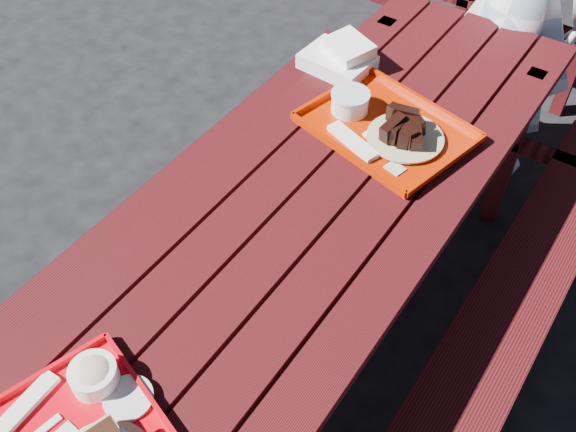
% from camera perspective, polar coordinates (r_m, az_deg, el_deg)
% --- Properties ---
extents(ground, '(60.00, 60.00, 0.00)m').
position_cam_1_polar(ground, '(2.44, 2.04, -10.85)').
color(ground, black).
rests_on(ground, ground).
extents(picnic_table_near, '(1.41, 2.40, 0.75)m').
position_cam_1_polar(picnic_table_near, '(1.98, 2.47, -2.40)').
color(picnic_table_near, '#4A0E11').
rests_on(picnic_table_near, ground).
extents(near_tray, '(0.48, 0.42, 0.13)m').
position_cam_1_polar(near_tray, '(1.48, -17.04, -17.79)').
color(near_tray, red).
rests_on(near_tray, picnic_table_near).
extents(far_tray, '(0.56, 0.48, 0.08)m').
position_cam_1_polar(far_tray, '(2.07, 8.44, 7.99)').
color(far_tray, '#B32000').
rests_on(far_tray, picnic_table_near).
extents(white_cloth, '(0.25, 0.22, 0.10)m').
position_cam_1_polar(white_cloth, '(2.32, 4.68, 13.83)').
color(white_cloth, white).
rests_on(white_cloth, picnic_table_near).
extents(person, '(0.60, 0.42, 1.58)m').
position_cam_1_polar(person, '(2.77, 19.91, 17.35)').
color(person, '#9EB7D1').
rests_on(person, ground).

